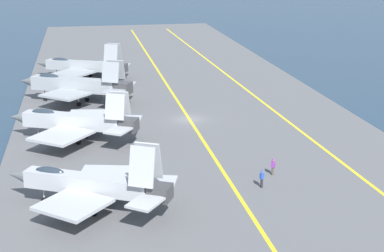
% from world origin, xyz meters
% --- Properties ---
extents(ground_plane, '(2000.00, 2000.00, 0.00)m').
position_xyz_m(ground_plane, '(0.00, 0.00, 0.00)').
color(ground_plane, '#23384C').
extents(carrier_deck, '(189.19, 44.30, 0.40)m').
position_xyz_m(carrier_deck, '(0.00, 0.00, 0.20)').
color(carrier_deck, '#565659').
rests_on(carrier_deck, ground).
extents(deck_stripe_foul_line, '(170.20, 5.80, 0.01)m').
position_xyz_m(deck_stripe_foul_line, '(0.00, -12.18, 0.40)').
color(deck_stripe_foul_line, yellow).
rests_on(deck_stripe_foul_line, carrier_deck).
extents(deck_stripe_centerline, '(170.27, 0.36, 0.01)m').
position_xyz_m(deck_stripe_centerline, '(0.00, 0.00, 0.40)').
color(deck_stripe_centerline, yellow).
rests_on(deck_stripe_centerline, carrier_deck).
extents(parked_jet_second, '(11.97, 14.95, 6.43)m').
position_xyz_m(parked_jet_second, '(-25.33, 13.07, 2.80)').
color(parked_jet_second, '#A8AAAF').
rests_on(parked_jet_second, carrier_deck).
extents(parked_jet_third, '(13.85, 15.67, 6.06)m').
position_xyz_m(parked_jet_third, '(-6.25, 14.46, 2.75)').
color(parked_jet_third, '#A8AAAF').
rests_on(parked_jet_third, carrier_deck).
extents(parked_jet_fourth, '(12.90, 16.98, 6.46)m').
position_xyz_m(parked_jet_fourth, '(10.85, 14.37, 3.11)').
color(parked_jet_fourth, '#93999E').
rests_on(parked_jet_fourth, carrier_deck).
extents(parked_jet_fifth, '(13.58, 16.28, 6.15)m').
position_xyz_m(parked_jet_fifth, '(27.13, 13.20, 2.59)').
color(parked_jet_fifth, '#93999E').
rests_on(parked_jet_fifth, carrier_deck).
extents(crew_purple_vest, '(0.42, 0.46, 1.73)m').
position_xyz_m(crew_purple_vest, '(-20.53, -4.59, 1.35)').
color(crew_purple_vest, '#4C473D').
rests_on(crew_purple_vest, carrier_deck).
extents(crew_blue_vest, '(0.41, 0.46, 1.78)m').
position_xyz_m(crew_blue_vest, '(-23.34, -2.59, 1.38)').
color(crew_blue_vest, '#232328').
rests_on(crew_blue_vest, carrier_deck).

